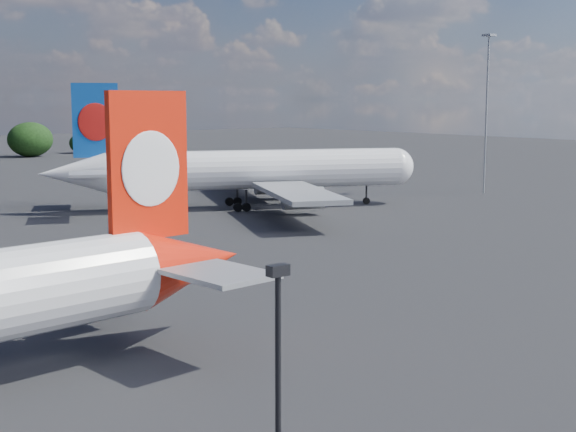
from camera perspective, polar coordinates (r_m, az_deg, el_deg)
china_southern_airliner at (r=107.76m, az=-3.17°, el=3.22°), size 48.54×46.78×16.64m
floodlight_mast_near at (r=128.98m, az=13.98°, el=8.51°), size 1.60×1.60×24.48m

